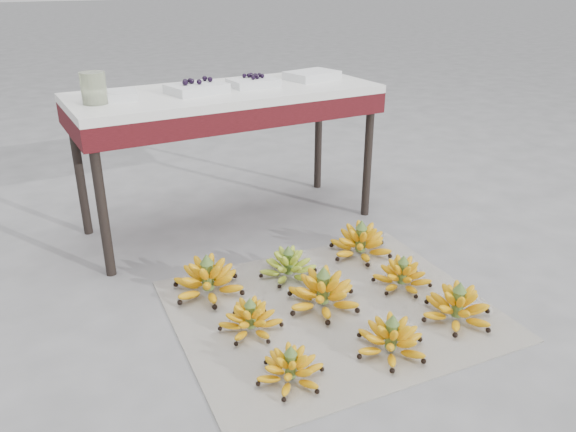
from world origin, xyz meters
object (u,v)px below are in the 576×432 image
bunch_front_left (291,369)px  vendor_table (227,106)px  tray_far_left (111,96)px  tray_far_right (312,75)px  bunch_mid_left (251,319)px  bunch_mid_center (323,293)px  bunch_back_center (288,266)px  tray_left (197,88)px  glass_jar (94,88)px  bunch_back_right (361,243)px  tray_right (254,82)px  newspaper_mat (331,309)px  bunch_front_center (391,339)px  bunch_back_left (208,280)px  bunch_mid_right (402,276)px  bunch_front_right (457,307)px

bunch_front_left → vendor_table: bearing=88.9°
tray_far_left → tray_far_right: (1.09, 0.01, 0.00)m
bunch_mid_left → bunch_mid_center: bunch_mid_center is taller
bunch_back_center → tray_left: size_ratio=1.12×
tray_far_right → glass_jar: 1.17m
tray_left → glass_jar: 0.49m
bunch_mid_center → bunch_back_right: bearing=60.0°
tray_left → tray_right: tray_left is taller
tray_left → newspaper_mat: bearing=-80.6°
tray_right → glass_jar: (-0.80, -0.03, 0.05)m
tray_far_left → vendor_table: bearing=-2.2°
bunch_front_center → tray_right: (0.12, 1.35, 0.70)m
tray_far_left → tray_right: size_ratio=1.08×
bunch_back_left → glass_jar: (-0.25, 0.60, 0.74)m
bunch_mid_left → tray_right: bearing=46.7°
newspaper_mat → vendor_table: bearing=90.0°
bunch_front_left → vendor_table: 1.48m
bunch_back_left → tray_far_right: bearing=45.4°
bunch_mid_right → bunch_back_center: bunch_back_center is taller
glass_jar → bunch_mid_right: bearing=-43.5°
bunch_front_center → vendor_table: (-0.03, 1.35, 0.59)m
tray_far_left → bunch_back_center: bearing=-52.4°
bunch_back_right → bunch_mid_left: bearing=-139.9°
bunch_front_left → tray_right: tray_right is taller
newspaper_mat → bunch_front_center: size_ratio=3.82×
bunch_front_center → glass_jar: size_ratio=2.36×
bunch_mid_left → bunch_mid_right: (0.73, -0.02, 0.00)m
bunch_front_right → bunch_mid_right: bunch_front_right is taller
vendor_table → tray_right: bearing=-0.7°
bunch_mid_left → glass_jar: 1.24m
bunch_front_center → bunch_front_right: (0.36, 0.04, 0.00)m
bunch_mid_right → bunch_back_right: bunch_back_right is taller
bunch_front_center → vendor_table: size_ratio=0.21×
glass_jar → bunch_mid_left: bearing=-72.8°
tray_left → tray_far_right: (0.69, 0.05, -0.00)m
newspaper_mat → bunch_mid_center: bearing=121.3°
newspaper_mat → bunch_back_center: bunch_back_center is taller
newspaper_mat → tray_right: 1.27m
bunch_back_center → tray_far_left: (-0.54, 0.70, 0.70)m
tray_right → bunch_back_left: bearing=-130.6°
bunch_front_right → glass_jar: bearing=152.9°
bunch_front_right → vendor_table: 1.49m
vendor_table → bunch_front_right: bearing=-73.4°
bunch_front_right → vendor_table: size_ratio=0.24×
bunch_front_right → tray_far_right: (0.13, 1.34, 0.70)m
bunch_front_left → bunch_back_left: bunch_back_left is taller
tray_right → newspaper_mat: bearing=-98.7°
bunch_front_left → bunch_mid_center: bunch_mid_center is taller
vendor_table → tray_far_right: size_ratio=5.12×
newspaper_mat → tray_far_left: tray_far_left is taller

